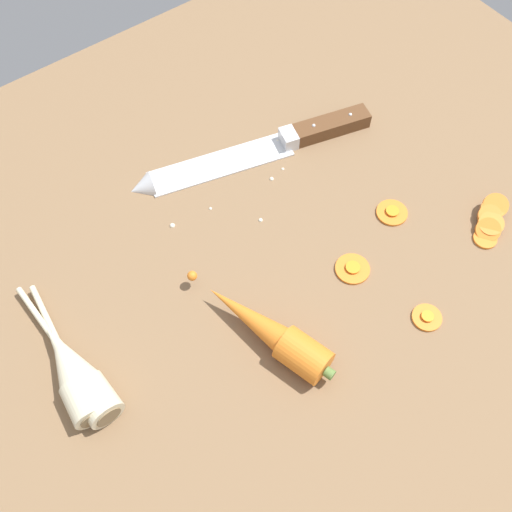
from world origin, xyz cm
name	(u,v)px	position (x,y,z in cm)	size (l,w,h in cm)	color
ground_plane	(247,259)	(0.00, 0.00, -2.00)	(120.00, 90.00, 4.00)	brown
chefs_knife	(250,153)	(9.39, 12.20, 0.65)	(34.40, 12.20, 4.18)	silver
whole_carrot	(270,332)	(-4.79, -11.15, 2.10)	(8.40, 19.62, 4.20)	orange
parsnip_front	(71,372)	(-24.89, -2.05, 1.98)	(4.96, 18.82, 4.00)	beige
parsnip_mid_left	(76,371)	(-24.39, -2.30, 1.98)	(4.63, 20.23, 4.00)	beige
carrot_slice_stack	(490,220)	(27.25, -15.19, 0.97)	(7.01, 5.44, 3.41)	orange
carrot_slice_stray_near	(353,268)	(8.88, -9.86, 0.36)	(4.28, 4.28, 0.70)	orange
carrot_slice_stray_mid	(427,317)	(11.56, -19.96, 0.36)	(3.52, 3.52, 0.70)	orange
carrot_slice_stray_far	(392,212)	(18.51, -6.57, 0.36)	(4.06, 4.06, 0.70)	orange
mince_crumbs	(237,186)	(4.76, 8.74, 0.29)	(20.09, 9.94, 0.68)	silver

